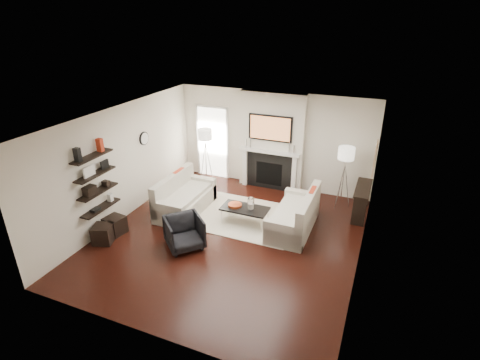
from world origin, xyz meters
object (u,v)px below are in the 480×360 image
at_px(lamp_right_shade, 346,153).
at_px(armchair, 184,231).
at_px(lamp_left_shade, 205,134).
at_px(coffee_table, 245,209).
at_px(ottoman_near, 115,225).
at_px(loveseat_right_base, 293,221).
at_px(loveseat_left_base, 186,203).

bearing_deg(lamp_right_shade, armchair, -131.63).
bearing_deg(lamp_left_shade, coffee_table, -43.29).
height_order(armchair, ottoman_near, armchair).
distance_m(loveseat_right_base, lamp_left_shade, 3.67).
height_order(loveseat_left_base, armchair, armchair).
bearing_deg(armchair, ottoman_near, 137.26).
relative_size(loveseat_right_base, coffee_table, 1.64).
relative_size(loveseat_right_base, ottoman_near, 4.50).
xyz_separation_m(lamp_left_shade, ottoman_near, (-0.62, -3.33, -1.25)).
bearing_deg(armchair, coffee_table, 11.81).
xyz_separation_m(loveseat_right_base, ottoman_near, (-3.67, -1.71, -0.01)).
distance_m(armchair, ottoman_near, 1.75).
bearing_deg(coffee_table, loveseat_left_base, 179.20).
height_order(coffee_table, lamp_left_shade, lamp_left_shade).
bearing_deg(loveseat_right_base, ottoman_near, -155.09).
xyz_separation_m(loveseat_right_base, coffee_table, (-1.11, -0.21, 0.19)).
relative_size(loveseat_left_base, loveseat_right_base, 1.00).
bearing_deg(ottoman_near, loveseat_right_base, 24.91).
bearing_deg(lamp_left_shade, loveseat_right_base, -27.96).
bearing_deg(ottoman_near, armchair, 4.27).
distance_m(armchair, lamp_right_shade, 4.33).
bearing_deg(loveseat_right_base, loveseat_left_base, -176.09).
bearing_deg(lamp_left_shade, armchair, -70.81).
xyz_separation_m(loveseat_left_base, armchair, (0.77, -1.39, 0.17)).
distance_m(coffee_table, ottoman_near, 2.97).
distance_m(loveseat_right_base, coffee_table, 1.15).
xyz_separation_m(loveseat_left_base, lamp_right_shade, (3.56, 1.74, 1.24)).
relative_size(coffee_table, lamp_right_shade, 2.75).
xyz_separation_m(lamp_right_shade, ottoman_near, (-4.52, -3.27, -1.25)).
relative_size(loveseat_left_base, ottoman_near, 4.50).
xyz_separation_m(armchair, lamp_left_shade, (-1.11, 3.20, 1.07)).
relative_size(armchair, lamp_right_shade, 1.89).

